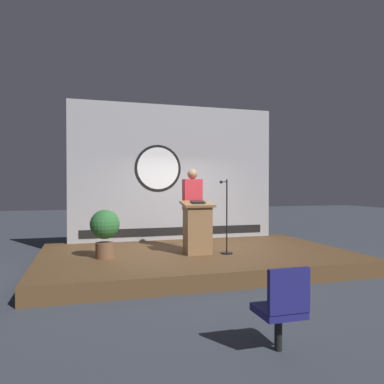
% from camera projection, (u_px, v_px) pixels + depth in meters
% --- Properties ---
extents(ground_plane, '(40.00, 40.00, 0.00)m').
position_uv_depth(ground_plane, '(196.00, 265.00, 7.87)').
color(ground_plane, '#383D47').
extents(stage_platform, '(6.40, 4.00, 0.30)m').
position_uv_depth(stage_platform, '(196.00, 258.00, 7.87)').
color(stage_platform, brown).
rests_on(stage_platform, ground).
extents(banner_display, '(5.37, 0.12, 3.48)m').
position_uv_depth(banner_display, '(175.00, 173.00, 9.61)').
color(banner_display, '#9E9EA3').
rests_on(banner_display, stage_platform).
extents(podium, '(0.64, 0.50, 1.10)m').
position_uv_depth(podium, '(197.00, 228.00, 7.55)').
color(podium, olive).
rests_on(podium, stage_platform).
extents(speaker_person, '(0.40, 0.26, 1.76)m').
position_uv_depth(speaker_person, '(192.00, 209.00, 8.02)').
color(speaker_person, black).
rests_on(speaker_person, stage_platform).
extents(microphone_stand, '(0.24, 0.49, 1.53)m').
position_uv_depth(microphone_stand, '(226.00, 227.00, 7.62)').
color(microphone_stand, black).
rests_on(microphone_stand, stage_platform).
extents(potted_plant, '(0.57, 0.57, 0.93)m').
position_uv_depth(potted_plant, '(105.00, 229.00, 7.13)').
color(potted_plant, brown).
rests_on(potted_plant, stage_platform).
extents(audience_chair_left, '(0.44, 0.45, 0.89)m').
position_uv_depth(audience_chair_left, '(282.00, 305.00, 3.71)').
color(audience_chair_left, black).
rests_on(audience_chair_left, ground).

